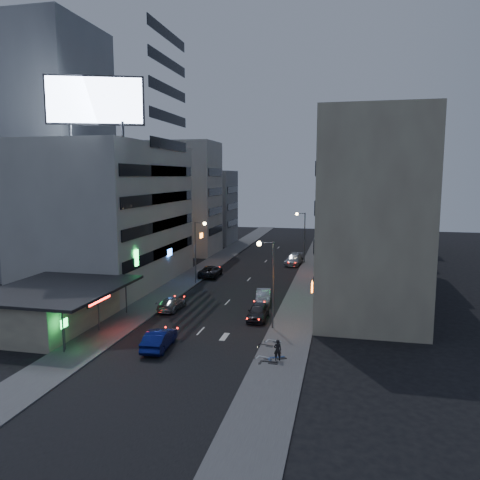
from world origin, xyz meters
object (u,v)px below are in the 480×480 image
(parked_car_right_near, at_px, (258,312))
(parked_car_right_far, at_px, (294,260))
(person, at_px, (278,350))
(parked_car_left, at_px, (211,271))
(parked_car_right_mid, at_px, (263,296))
(scooter_blue, at_px, (284,348))
(road_car_blue, at_px, (159,339))
(scooter_silver_b, at_px, (282,335))
(road_car_silver, at_px, (172,304))
(scooter_black_a, at_px, (278,354))
(scooter_black_b, at_px, (274,340))
(scooter_silver_a, at_px, (273,351))

(parked_car_right_near, bearing_deg, parked_car_right_far, 88.14)
(person, bearing_deg, parked_car_left, -80.03)
(parked_car_right_mid, xyz_separation_m, scooter_blue, (4.27, -15.21, 0.01))
(parked_car_right_far, distance_m, road_car_blue, 39.38)
(parked_car_right_mid, bearing_deg, road_car_blue, -118.43)
(scooter_silver_b, bearing_deg, road_car_blue, 120.73)
(road_car_silver, bearing_deg, scooter_silver_b, 152.31)
(road_car_silver, relative_size, scooter_black_a, 2.34)
(parked_car_right_near, relative_size, scooter_black_a, 2.28)
(person, height_order, scooter_blue, person)
(parked_car_right_mid, bearing_deg, parked_car_left, 121.26)
(scooter_blue, bearing_deg, parked_car_left, 2.48)
(scooter_silver_b, bearing_deg, road_car_silver, 70.81)
(scooter_blue, height_order, scooter_black_b, scooter_blue)
(parked_car_right_mid, xyz_separation_m, parked_car_right_far, (0.88, 23.29, 0.08))
(parked_car_left, distance_m, scooter_blue, 30.46)
(scooter_black_a, xyz_separation_m, scooter_black_b, (-0.81, 3.29, -0.10))
(scooter_silver_b, bearing_deg, scooter_black_b, 168.31)
(road_car_silver, relative_size, scooter_silver_a, 2.57)
(parked_car_left, distance_m, person, 31.10)
(scooter_silver_a, bearing_deg, road_car_blue, 102.95)
(road_car_blue, bearing_deg, person, 172.47)
(parked_car_left, distance_m, road_car_blue, 27.66)
(road_car_blue, height_order, person, person)
(road_car_silver, distance_m, scooter_blue, 16.85)
(road_car_blue, distance_m, road_car_silver, 11.13)
(parked_car_right_near, relative_size, parked_car_right_far, 0.80)
(parked_car_right_far, xyz_separation_m, scooter_silver_b, (2.75, -35.27, -0.14))
(parked_car_right_mid, relative_size, scooter_silver_b, 2.45)
(parked_car_right_near, distance_m, parked_car_right_mid, 6.02)
(parked_car_right_mid, distance_m, scooter_black_b, 13.52)
(parked_car_right_near, height_order, parked_car_left, same)
(parked_car_left, height_order, scooter_black_a, parked_car_left)
(parked_car_right_near, bearing_deg, road_car_blue, -125.41)
(road_car_blue, relative_size, scooter_black_a, 2.44)
(road_car_silver, height_order, scooter_black_a, road_car_silver)
(parked_car_right_near, relative_size, scooter_blue, 2.19)
(scooter_silver_a, bearing_deg, person, -113.40)
(parked_car_right_near, distance_m, scooter_black_b, 7.62)
(scooter_black_b, distance_m, scooter_silver_b, 1.26)
(parked_car_right_near, height_order, road_car_blue, road_car_blue)
(scooter_silver_a, bearing_deg, scooter_blue, -36.39)
(scooter_silver_b, bearing_deg, parked_car_right_far, 15.08)
(parked_car_right_mid, height_order, road_car_silver, parked_car_right_mid)
(parked_car_left, distance_m, scooter_silver_b, 27.31)
(road_car_silver, height_order, scooter_silver_a, road_car_silver)
(parked_car_right_mid, distance_m, road_car_blue, 16.60)
(scooter_blue, distance_m, scooter_black_b, 2.34)
(parked_car_right_near, distance_m, scooter_black_a, 10.99)
(scooter_black_a, xyz_separation_m, scooter_silver_a, (-0.47, 0.61, -0.05))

